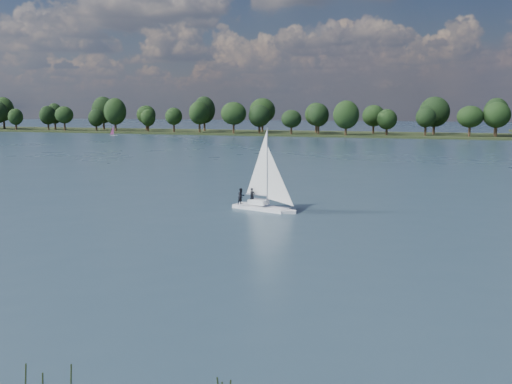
# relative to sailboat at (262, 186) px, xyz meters

# --- Properties ---
(ground) EXTENTS (700.00, 700.00, 0.00)m
(ground) POSITION_rel_sailboat_xyz_m (-2.71, 63.88, -2.72)
(ground) COLOR #233342
(ground) RESTS_ON ground
(far_shore) EXTENTS (660.00, 40.00, 1.50)m
(far_shore) POSITION_rel_sailboat_xyz_m (-2.71, 175.88, -2.72)
(far_shore) COLOR black
(far_shore) RESTS_ON ground
(sailboat) EXTENTS (7.68, 4.23, 9.74)m
(sailboat) POSITION_rel_sailboat_xyz_m (0.00, 0.00, 0.00)
(sailboat) COLOR white
(sailboat) RESTS_ON ground
(dinghy_pink) EXTENTS (2.96, 2.36, 4.46)m
(dinghy_pink) POSITION_rel_sailboat_xyz_m (-108.50, 140.23, -1.67)
(dinghy_pink) COLOR silver
(dinghy_pink) RESTS_ON ground
(treeline) EXTENTS (562.50, 73.46, 18.05)m
(treeline) POSITION_rel_sailboat_xyz_m (-20.53, 171.89, 5.29)
(treeline) COLOR black
(treeline) RESTS_ON ground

